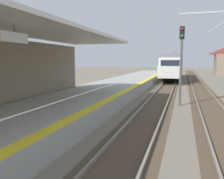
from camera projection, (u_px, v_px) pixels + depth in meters
station_platform at (68, 107)px, 12.83m from camera, size 5.00×80.00×0.91m
track_pair_nearest_platform at (156, 105)px, 15.38m from camera, size 2.34×120.00×0.16m
track_pair_middle at (211, 108)px, 14.37m from camera, size 2.34×120.00×0.16m
approaching_train at (173, 66)px, 37.55m from camera, size 2.93×19.60×4.76m
rail_signal_post at (181, 58)px, 15.11m from camera, size 0.32×0.34×5.20m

